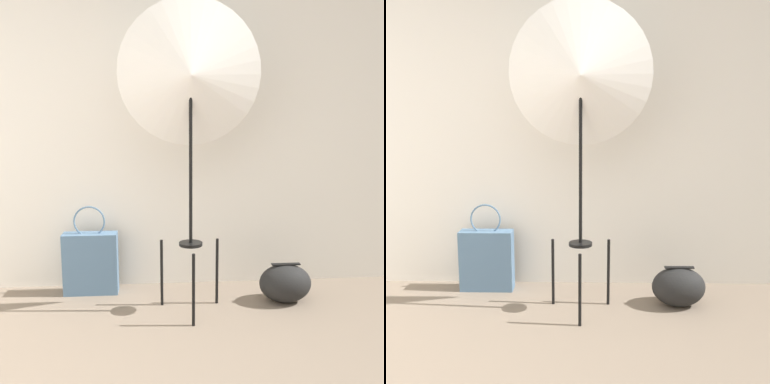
# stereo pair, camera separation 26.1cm
# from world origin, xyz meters

# --- Properties ---
(wall_back) EXTENTS (8.00, 0.05, 2.60)m
(wall_back) POSITION_xyz_m (0.00, 2.40, 1.30)
(wall_back) COLOR silver
(wall_back) RESTS_ON ground_plane
(photo_umbrella) EXTENTS (0.91, 0.37, 1.99)m
(photo_umbrella) POSITION_xyz_m (0.30, 1.86, 1.52)
(photo_umbrella) COLOR black
(photo_umbrella) RESTS_ON ground_plane
(tote_bag) EXTENTS (0.39, 0.13, 0.65)m
(tote_bag) POSITION_xyz_m (-0.40, 2.22, 0.23)
(tote_bag) COLOR slate
(tote_bag) RESTS_ON ground_plane
(duffel_bag) EXTENTS (0.36, 0.27, 0.28)m
(duffel_bag) POSITION_xyz_m (0.96, 1.96, 0.13)
(duffel_bag) COLOR black
(duffel_bag) RESTS_ON ground_plane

